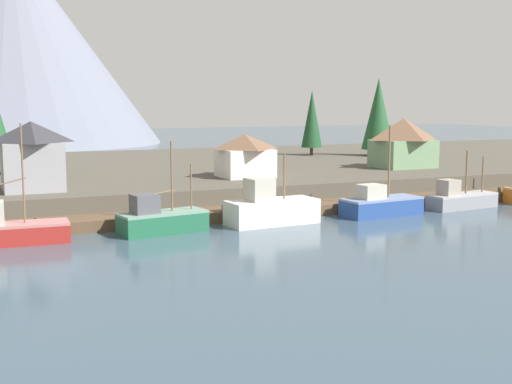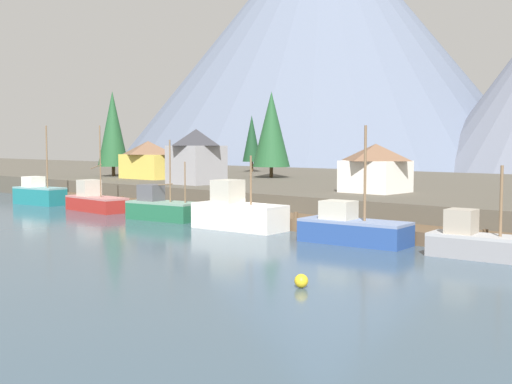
{
  "view_description": "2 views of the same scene",
  "coord_description": "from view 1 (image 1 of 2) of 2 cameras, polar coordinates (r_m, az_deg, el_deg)",
  "views": [
    {
      "loc": [
        -25.14,
        -55.16,
        10.7
      ],
      "look_at": [
        -0.26,
        1.51,
        2.43
      ],
      "focal_mm": 47.1,
      "sensor_mm": 36.0,
      "label": 1
    },
    {
      "loc": [
        37.15,
        -41.0,
        7.19
      ],
      "look_at": [
        -1.92,
        1.79,
        2.88
      ],
      "focal_mm": 45.16,
      "sensor_mm": 36.0,
      "label": 2
    }
  ],
  "objects": [
    {
      "name": "conifer_near_left",
      "position": [
        105.51,
        4.76,
        6.2
      ],
      "size": [
        3.26,
        3.26,
        10.09
      ],
      "color": "#4C3823",
      "rests_on": "shoreline_bank"
    },
    {
      "name": "ground_plane",
      "position": [
        80.04,
        -5.16,
        -0.46
      ],
      "size": [
        400.0,
        400.0,
        1.0
      ],
      "primitive_type": "cube",
      "color": "#384C5B"
    },
    {
      "name": "conifer_back_left",
      "position": [
        105.56,
        10.34,
        6.56
      ],
      "size": [
        4.95,
        4.95,
        11.94
      ],
      "color": "#4C3823",
      "rests_on": "shoreline_bank"
    },
    {
      "name": "fishing_boat_green",
      "position": [
        55.83,
        -8.12,
        -2.33
      ],
      "size": [
        7.56,
        3.91,
        7.6
      ],
      "rotation": [
        0.0,
        0.0,
        0.16
      ],
      "color": "#1E5B3D",
      "rests_on": "ground_plane"
    },
    {
      "name": "fishing_boat_grey",
      "position": [
        71.23,
        16.96,
        -0.56
      ],
      "size": [
        8.02,
        3.22,
        5.89
      ],
      "rotation": [
        0.0,
        0.0,
        0.11
      ],
      "color": "gray",
      "rests_on": "ground_plane"
    },
    {
      "name": "shoreline_bank",
      "position": [
        91.2,
        -7.57,
        1.6
      ],
      "size": [
        400.0,
        56.0,
        2.5
      ],
      "primitive_type": "cube",
      "color": "#4C473D",
      "rests_on": "ground_plane"
    },
    {
      "name": "mountain_central_peak",
      "position": [
        187.93,
        -19.87,
        11.85
      ],
      "size": [
        74.2,
        74.2,
        52.09
      ],
      "primitive_type": "cone",
      "color": "slate",
      "rests_on": "ground_plane"
    },
    {
      "name": "house_green",
      "position": [
        87.2,
        12.39,
        4.15
      ],
      "size": [
        7.24,
        6.05,
        6.24
      ],
      "color": "#6B8E66",
      "rests_on": "shoreline_bank"
    },
    {
      "name": "house_grey",
      "position": [
        65.88,
        -18.49,
        2.96
      ],
      "size": [
        5.63,
        5.35,
        6.48
      ],
      "color": "gray",
      "rests_on": "shoreline_bank"
    },
    {
      "name": "fishing_boat_white",
      "position": [
        59.26,
        1.23,
        -1.44
      ],
      "size": [
        8.42,
        3.84,
        6.25
      ],
      "rotation": [
        0.0,
        0.0,
        0.08
      ],
      "color": "silver",
      "rests_on": "ground_plane"
    },
    {
      "name": "house_white",
      "position": [
        74.3,
        -0.95,
        3.15
      ],
      "size": [
        5.73,
        5.43,
        4.73
      ],
      "color": "silver",
      "rests_on": "shoreline_bank"
    },
    {
      "name": "dock",
      "position": [
        63.26,
        0.04,
        -1.66
      ],
      "size": [
        80.0,
        4.0,
        1.6
      ],
      "color": "brown",
      "rests_on": "ground_plane"
    },
    {
      "name": "fishing_boat_red",
      "position": [
        54.37,
        -20.15,
        -3.08
      ],
      "size": [
        8.3,
        3.21,
        9.16
      ],
      "rotation": [
        0.0,
        0.0,
        -0.04
      ],
      "color": "maroon",
      "rests_on": "ground_plane"
    },
    {
      "name": "fishing_boat_blue",
      "position": [
        64.99,
        10.51,
        -1.04
      ],
      "size": [
        8.24,
        3.82,
        8.53
      ],
      "rotation": [
        0.0,
        0.0,
        0.1
      ],
      "color": "navy",
      "rests_on": "ground_plane"
    }
  ]
}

